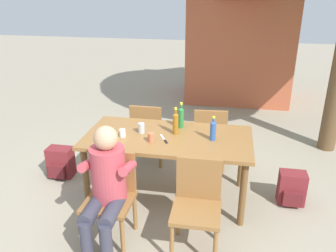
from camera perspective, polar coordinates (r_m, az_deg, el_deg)
The scene contains 17 objects.
ground_plane at distance 4.17m, azimuth 0.00°, elevation -11.41°, with size 24.00×24.00×0.00m, color gray.
dining_table at distance 3.83m, azimuth 0.00°, elevation -2.88°, with size 1.83×0.92×0.77m.
chair_near_left at distance 3.38m, azimuth -9.36°, elevation -10.74°, with size 0.45×0.45×0.87m.
chair_far_left at distance 4.67m, azimuth -3.30°, elevation -0.72°, with size 0.45×0.45×0.87m.
chair_near_right at distance 3.23m, azimuth 4.84°, elevation -12.30°, with size 0.45×0.45×0.87m.
chair_far_right at distance 4.55m, azimuth 6.92°, elevation -1.46°, with size 0.47×0.47×0.87m.
person_in_white_shirt at distance 3.21m, azimuth -10.23°, elevation -9.28°, with size 0.47×0.61×1.18m.
bottle_blue at distance 3.69m, azimuth 7.46°, elevation -0.64°, with size 0.06×0.06×0.27m.
bottle_amber at distance 3.80m, azimuth 1.25°, elevation 0.55°, with size 0.06×0.06×0.31m.
bottle_green at distance 3.97m, azimuth 2.17°, elevation 1.51°, with size 0.06×0.06×0.31m.
cup_white at distance 3.80m, azimuth -7.55°, elevation -1.16°, with size 0.07×0.07×0.09m, color white.
cup_steel at distance 3.87m, azimuth -4.42°, elevation -0.34°, with size 0.07×0.07×0.11m, color #B2B7BC.
cup_terracotta at distance 3.65m, azimuth -2.82°, elevation -1.89°, with size 0.07×0.07×0.10m, color #BC6B47.
table_knife at distance 3.70m, azimuth -0.64°, elevation -2.22°, with size 0.13×0.22×0.01m.
backpack_by_near_side at distance 4.19m, azimuth 19.77°, elevation -9.73°, with size 0.29×0.25×0.38m.
backpack_by_far_side at distance 4.67m, azimuth -17.36°, elevation -5.81°, with size 0.31×0.26×0.39m.
brick_kiosk at distance 7.50m, azimuth 11.88°, elevation 14.98°, with size 2.40×1.70×2.67m.
Camera 1 is at (0.63, -3.40, 2.33)m, focal length 36.87 mm.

